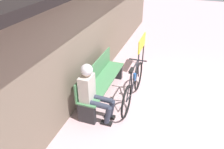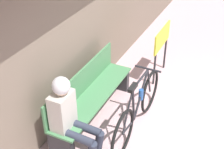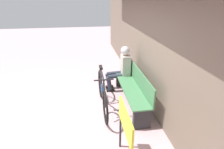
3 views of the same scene
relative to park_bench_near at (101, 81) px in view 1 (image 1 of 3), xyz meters
name	(u,v)px [view 1 (image 1 of 3)]	position (x,y,z in m)	size (l,w,h in m)	color
ground_plane	(184,108)	(0.19, -1.89, -0.42)	(24.00, 24.00, 0.00)	#C69EA3
storefront_wall	(85,24)	(0.19, 0.39, 1.25)	(12.00, 0.56, 3.20)	#756656
park_bench_near	(101,81)	(0.00, 0.00, 0.00)	(1.92, 0.42, 0.86)	#477F51
bicycle	(133,86)	(0.07, -0.74, -0.03)	(1.77, 0.40, 0.95)	black
person_seated	(92,89)	(-0.75, -0.12, 0.29)	(0.34, 0.65, 1.23)	#2D3342
signboard	(142,46)	(1.62, -0.57, 0.31)	(0.78, 0.04, 0.99)	#232326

